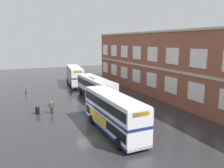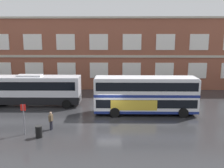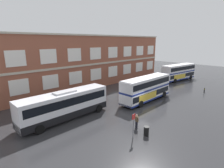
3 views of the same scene
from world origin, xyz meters
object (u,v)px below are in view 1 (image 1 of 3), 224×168
Objects in this scene: touring_coach at (96,88)px; station_litter_bin at (37,110)px; double_decker_middle at (113,113)px; bus_stand_flag at (41,99)px; safety_bollard_west at (26,91)px; waiting_passenger at (52,107)px; double_decker_near at (75,75)px.

touring_coach is 11.68× the size of station_litter_bin.
double_decker_middle is 4.08× the size of bus_stand_flag.
double_decker_middle is 11.60× the size of safety_bollard_west.
bus_stand_flag is at bearing -151.28° from waiting_passenger.
safety_bollard_west is (-13.00, -0.56, -0.03)m from station_litter_bin.
double_decker_middle is at bearing -12.67° from touring_coach.
station_litter_bin is at bearing 2.49° from safety_bollard_west.
station_litter_bin is 1.08× the size of safety_bollard_west.
bus_stand_flag is 2.84× the size of safety_bollard_west.
double_decker_near is 11.73m from safety_bollard_west.
double_decker_middle is at bearing 28.55° from waiting_passenger.
touring_coach reaches higher than waiting_passenger.
bus_stand_flag is (-2.03, -1.11, 0.70)m from waiting_passenger.
safety_bollard_west is (-13.58, -2.34, -0.44)m from waiting_passenger.
touring_coach is 13.80m from safety_bollard_west.
double_decker_near is at bearing 114.74° from safety_bollard_west.
station_litter_bin reaches higher than safety_bollard_west.
station_litter_bin is (17.86, -9.98, -1.63)m from double_decker_near.
double_decker_near is 0.94× the size of touring_coach.
waiting_passenger is 2.41m from bus_stand_flag.
station_litter_bin is at bearing -108.08° from waiting_passenger.
double_decker_near is 18.88m from bus_stand_flag.
bus_stand_flag is at bearing -151.42° from double_decker_middle.
bus_stand_flag is at bearing 155.46° from station_litter_bin.
touring_coach is 9.23m from waiting_passenger.
bus_stand_flag reaches higher than waiting_passenger.
double_decker_near is 6.62× the size of waiting_passenger.
waiting_passenger is 1.79× the size of safety_bollard_west.
waiting_passenger reaches higher than station_litter_bin.
waiting_passenger reaches higher than safety_bollard_west.
safety_bollard_west is (-22.64, -7.26, -1.66)m from double_decker_middle.
double_decker_middle reaches higher than bus_stand_flag.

